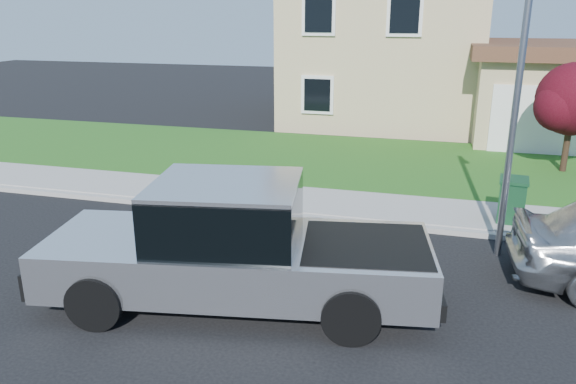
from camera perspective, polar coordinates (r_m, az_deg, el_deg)
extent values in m
plane|color=black|center=(10.73, -0.12, -8.31)|extent=(80.00, 80.00, 0.00)
cube|color=gray|center=(13.14, 7.50, -3.13)|extent=(40.00, 0.20, 0.12)
cube|color=gray|center=(14.16, 8.14, -1.52)|extent=(40.00, 2.00, 0.15)
cube|color=#1C5017|center=(18.46, 10.00, 2.89)|extent=(40.00, 7.00, 0.10)
cube|color=tan|center=(26.45, 10.09, 14.29)|extent=(8.00, 9.00, 6.40)
cube|color=tan|center=(23.82, 25.03, 8.66)|extent=(5.50, 6.00, 3.20)
cube|color=white|center=(20.93, 26.14, 6.47)|extent=(4.60, 0.12, 2.30)
cube|color=#4C2D1E|center=(23.65, 25.61, 12.95)|extent=(6.20, 6.80, 0.50)
cube|color=white|center=(22.25, 3.14, 17.50)|extent=(1.30, 0.10, 1.50)
cube|color=white|center=(21.79, 11.78, 17.17)|extent=(1.30, 0.10, 1.50)
cube|color=black|center=(22.47, 3.01, 9.83)|extent=(1.30, 0.10, 1.50)
cylinder|color=black|center=(9.35, -18.93, -10.50)|extent=(0.93, 0.47, 0.89)
cylinder|color=black|center=(11.04, -14.61, -5.62)|extent=(0.93, 0.47, 0.89)
cylinder|color=black|center=(8.56, 6.41, -12.35)|extent=(0.93, 0.47, 0.89)
cylinder|color=black|center=(10.37, 6.39, -6.68)|extent=(0.93, 0.47, 0.89)
cube|color=silver|center=(9.47, -5.10, -6.99)|extent=(6.60, 3.22, 0.80)
cube|color=black|center=(9.18, -6.27, -2.15)|extent=(2.64, 2.42, 0.94)
cube|color=silver|center=(9.03, -6.37, 0.76)|extent=(2.64, 2.42, 0.09)
cube|color=black|center=(9.16, 7.94, -5.39)|extent=(2.28, 2.19, 0.07)
cube|color=black|center=(10.59, -22.42, -6.49)|extent=(0.48, 2.10, 0.44)
cube|color=black|center=(9.52, 14.42, -8.79)|extent=(0.48, 2.10, 0.28)
cube|color=black|center=(10.52, -9.62, -0.30)|extent=(0.17, 0.26, 0.20)
imported|color=tan|center=(11.56, -6.24, -2.13)|extent=(0.69, 0.58, 1.60)
cylinder|color=#DAAC8C|center=(11.31, -6.38, 1.77)|extent=(0.43, 0.43, 0.04)
cylinder|color=#DAAC8C|center=(11.29, -6.39, 2.09)|extent=(0.21, 0.21, 0.15)
cylinder|color=black|center=(18.89, 26.41, 4.11)|extent=(0.19, 0.19, 1.49)
sphere|color=#430E17|center=(18.65, 27.02, 8.41)|extent=(2.14, 2.14, 2.14)
sphere|color=#430E17|center=(18.33, 25.95, 7.83)|extent=(1.49, 1.49, 1.49)
cube|color=#0E361C|center=(13.74, 21.77, -0.88)|extent=(0.63, 0.71, 0.94)
cube|color=#0E361C|center=(13.60, 22.01, 1.13)|extent=(0.69, 0.77, 0.07)
cylinder|color=slate|center=(11.53, 21.97, 6.79)|extent=(0.13, 0.13, 5.55)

